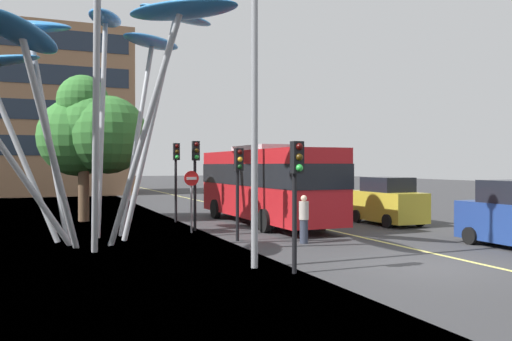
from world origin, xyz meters
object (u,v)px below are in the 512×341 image
street_lamp (267,79)px  no_entry_sign (191,192)px  leaf_sculpture (74,46)px  traffic_light_opposite (176,165)px  traffic_light_kerb_far (238,174)px  red_bus (265,181)px  traffic_light_kerb_near (296,178)px  car_parked_mid (387,202)px  pedestrian (304,219)px  traffic_light_island_mid (196,166)px

street_lamp → no_entry_sign: 8.34m
leaf_sculpture → traffic_light_opposite: (4.88, 5.14, -4.16)m
leaf_sculpture → traffic_light_kerb_far: size_ratio=3.45×
red_bus → traffic_light_kerb_near: bearing=-109.2°
traffic_light_opposite → red_bus: bearing=-30.8°
traffic_light_kerb_far → car_parked_mid: 8.66m
leaf_sculpture → traffic_light_kerb_near: bearing=-58.1°
traffic_light_opposite → car_parked_mid: 10.00m
pedestrian → car_parked_mid: bearing=31.1°
traffic_light_island_mid → car_parked_mid: bearing=-6.5°
leaf_sculpture → street_lamp: leaf_sculpture is taller
car_parked_mid → no_entry_sign: 9.16m
red_bus → traffic_light_kerb_far: red_bus is taller
traffic_light_island_mid → street_lamp: street_lamp is taller
traffic_light_opposite → street_lamp: bearing=-91.8°
no_entry_sign → traffic_light_opposite: bearing=84.8°
traffic_light_island_mid → street_lamp: bearing=-92.3°
traffic_light_kerb_near → traffic_light_opposite: 12.85m
traffic_light_kerb_far → no_entry_sign: 3.13m
traffic_light_opposite → traffic_light_kerb_near: bearing=-90.3°
leaf_sculpture → traffic_light_opposite: size_ratio=3.05×
leaf_sculpture → street_lamp: bearing=-55.5°
pedestrian → traffic_light_kerb_near: bearing=-119.5°
car_parked_mid → no_entry_sign: (-9.13, 0.45, 0.64)m
traffic_light_kerb_far → street_lamp: bearing=-101.1°
traffic_light_island_mid → leaf_sculpture: bearing=-161.5°
leaf_sculpture → car_parked_mid: bearing=2.6°
traffic_light_kerb_near → traffic_light_kerb_far: (0.64, 5.88, 0.01)m
traffic_light_kerb_far → traffic_light_opposite: bearing=94.6°
leaf_sculpture → street_lamp: size_ratio=1.45×
traffic_light_kerb_near → car_parked_mid: bearing=43.3°
red_bus → traffic_light_kerb_near: 11.32m
traffic_light_island_mid → no_entry_sign: size_ratio=1.49×
car_parked_mid → street_lamp: street_lamp is taller
leaf_sculpture → pedestrian: (7.38, -3.16, -6.03)m
leaf_sculpture → traffic_light_kerb_far: (5.44, -1.83, -4.46)m
red_bus → street_lamp: bearing=-112.9°
leaf_sculpture → traffic_light_kerb_far: leaf_sculpture is taller
traffic_light_kerb_far → pedestrian: size_ratio=1.98×
street_lamp → traffic_light_kerb_far: bearing=78.9°
street_lamp → pedestrian: street_lamp is taller
traffic_light_kerb_far → traffic_light_island_mid: (-0.61, 3.45, 0.27)m
red_bus → car_parked_mid: 5.70m
traffic_light_kerb_far → car_parked_mid: bearing=16.6°
car_parked_mid → red_bus: bearing=155.3°
traffic_light_kerb_near → car_parked_mid: 12.22m
leaf_sculpture → no_entry_sign: (4.51, 1.06, -5.21)m
traffic_light_kerb_far → street_lamp: 5.49m
leaf_sculpture → no_entry_sign: size_ratio=4.60×
leaf_sculpture → traffic_light_kerb_far: bearing=-18.6°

